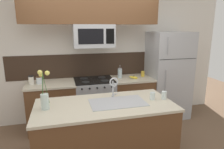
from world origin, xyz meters
TOP-DOWN VIEW (x-y plane):
  - ground_plane at (0.00, 0.00)m, footprint 10.00×10.00m
  - rear_partition at (0.30, 1.28)m, footprint 5.20×0.10m
  - splash_band at (0.00, 1.22)m, footprint 3.30×0.01m
  - back_counter_left at (-0.81, 0.90)m, footprint 0.90×0.65m
  - back_counter_right at (0.78, 0.90)m, footprint 0.83×0.65m
  - stove_range at (0.00, 0.90)m, footprint 0.76×0.64m
  - microwave at (0.00, 0.88)m, footprint 0.74×0.40m
  - upper_cabinet_band at (-0.03, 0.85)m, footprint 2.43×0.34m
  - refrigerator at (1.60, 0.92)m, footprint 0.83×0.74m
  - storage_jar_tall at (-1.15, 0.90)m, footprint 0.09×0.09m
  - storage_jar_medium at (-1.01, 0.91)m, footprint 0.11×0.11m
  - banana_bunch at (0.80, 0.84)m, footprint 0.19×0.15m
  - french_press at (0.54, 0.96)m, footprint 0.09×0.09m
  - coffee_tin at (1.04, 0.95)m, footprint 0.08×0.08m
  - island_counter at (-0.06, -0.35)m, footprint 1.87×0.89m
  - kitchen_sink at (0.12, -0.35)m, footprint 0.76×0.44m
  - sink_faucet at (0.12, -0.13)m, footprint 0.14×0.14m
  - drinking_glass at (0.63, -0.36)m, footprint 0.07×0.07m
  - spare_glass at (0.80, -0.38)m, footprint 0.07×0.07m
  - flower_vase at (-0.83, -0.33)m, footprint 0.14×0.12m

SIDE VIEW (x-z plane):
  - ground_plane at x=0.00m, z-range 0.00..0.00m
  - island_counter at x=-0.06m, z-range 0.00..0.91m
  - back_counter_left at x=-0.81m, z-range 0.00..0.91m
  - back_counter_right at x=0.78m, z-range 0.00..0.91m
  - stove_range at x=0.00m, z-range 0.00..0.93m
  - kitchen_sink at x=0.12m, z-range 0.76..0.92m
  - refrigerator at x=1.60m, z-range 0.00..1.83m
  - banana_bunch at x=0.80m, z-range 0.89..0.97m
  - drinking_glass at x=0.63m, z-range 0.91..1.02m
  - coffee_tin at x=1.04m, z-range 0.91..1.02m
  - spare_glass at x=0.80m, z-range 0.91..1.02m
  - storage_jar_medium at x=-1.01m, z-range 0.91..1.05m
  - storage_jar_tall at x=-1.15m, z-range 0.91..1.07m
  - french_press at x=0.54m, z-range 0.88..1.14m
  - flower_vase at x=-0.83m, z-range 0.81..1.31m
  - sink_faucet at x=0.12m, z-range 0.95..1.26m
  - splash_band at x=0.00m, z-range 0.91..1.39m
  - rear_partition at x=0.30m, z-range 0.00..2.60m
  - microwave at x=0.00m, z-range 1.55..1.97m
  - upper_cabinet_band at x=-0.03m, z-range 1.97..2.57m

